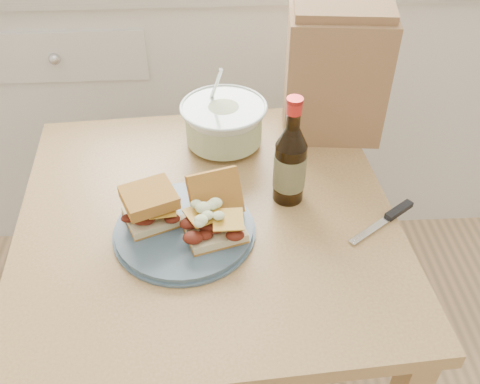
{
  "coord_description": "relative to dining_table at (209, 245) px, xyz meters",
  "views": [
    {
      "loc": [
        -0.03,
        -0.12,
        1.49
      ],
      "look_at": [
        0.02,
        0.72,
        0.77
      ],
      "focal_mm": 40.0,
      "sensor_mm": 36.0,
      "label": 1
    }
  ],
  "objects": [
    {
      "name": "coleslaw_bowl",
      "position": [
        0.05,
        0.26,
        0.16
      ],
      "size": [
        0.22,
        0.22,
        0.22
      ],
      "color": "white",
      "rests_on": "dining_table"
    },
    {
      "name": "dining_table",
      "position": [
        0.0,
        0.0,
        0.0
      ],
      "size": [
        0.88,
        0.88,
        0.69
      ],
      "rotation": [
        0.0,
        0.0,
        0.07
      ],
      "color": "tan",
      "rests_on": "ground"
    },
    {
      "name": "paper_bag",
      "position": [
        0.33,
        0.31,
        0.26
      ],
      "size": [
        0.26,
        0.18,
        0.32
      ],
      "primitive_type": "cube",
      "rotation": [
        0.0,
        0.0,
        -0.11
      ],
      "color": "#8F6345",
      "rests_on": "dining_table"
    },
    {
      "name": "cabinet_run",
      "position": [
        0.05,
        0.95,
        -0.11
      ],
      "size": [
        2.5,
        0.64,
        0.94
      ],
      "color": "white",
      "rests_on": "ground"
    },
    {
      "name": "beer_bottle",
      "position": [
        0.18,
        0.04,
        0.2
      ],
      "size": [
        0.07,
        0.07,
        0.26
      ],
      "rotation": [
        0.0,
        0.0,
        0.25
      ],
      "color": "black",
      "rests_on": "dining_table"
    },
    {
      "name": "knife",
      "position": [
        0.4,
        -0.04,
        0.11
      ],
      "size": [
        0.17,
        0.13,
        0.01
      ],
      "rotation": [
        0.0,
        0.0,
        0.62
      ],
      "color": "silver",
      "rests_on": "dining_table"
    },
    {
      "name": "plate",
      "position": [
        -0.05,
        -0.06,
        0.11
      ],
      "size": [
        0.29,
        0.29,
        0.02
      ],
      "primitive_type": "cylinder",
      "color": "#465F72",
      "rests_on": "dining_table"
    },
    {
      "name": "sandwich_left",
      "position": [
        -0.12,
        -0.03,
        0.16
      ],
      "size": [
        0.13,
        0.13,
        0.08
      ],
      "rotation": [
        0.0,
        0.0,
        0.39
      ],
      "color": "beige",
      "rests_on": "plate"
    },
    {
      "name": "sandwich_right",
      "position": [
        0.02,
        -0.06,
        0.15
      ],
      "size": [
        0.14,
        0.19,
        0.1
      ],
      "rotation": [
        0.0,
        0.0,
        0.29
      ],
      "color": "beige",
      "rests_on": "plate"
    }
  ]
}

